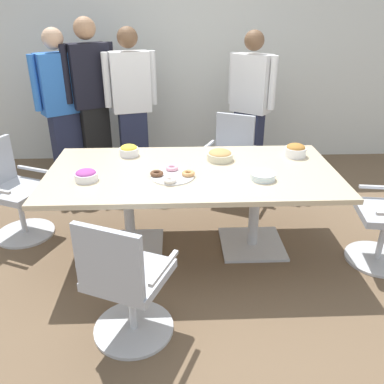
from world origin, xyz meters
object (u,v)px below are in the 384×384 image
at_px(person_standing_2, 132,104).
at_px(donut_platter, 172,175).
at_px(conference_table, 192,184).
at_px(person_standing_3, 250,105).
at_px(office_chair_2, 229,162).
at_px(person_standing_1, 92,99).
at_px(snack_bowl_chips_yellow, 129,150).
at_px(snack_bowl_candy_mix, 86,175).
at_px(snack_bowl_pretzels, 296,150).
at_px(plate_stack, 263,176).
at_px(person_standing_0, 62,106).
at_px(office_chair_0, 126,286).
at_px(office_chair_3, 13,195).
at_px(snack_bowl_cookies, 220,155).

bearing_deg(person_standing_2, donut_platter, 90.68).
relative_size(conference_table, person_standing_3, 1.37).
distance_m(office_chair_2, person_standing_2, 1.35).
height_order(person_standing_1, snack_bowl_chips_yellow, person_standing_1).
height_order(office_chair_2, snack_bowl_candy_mix, office_chair_2).
relative_size(snack_bowl_pretzels, donut_platter, 0.53).
relative_size(snack_bowl_chips_yellow, plate_stack, 0.88).
bearing_deg(person_standing_0, office_chair_2, 130.51).
distance_m(office_chair_0, plate_stack, 1.37).
height_order(snack_bowl_chips_yellow, snack_bowl_pretzels, snack_bowl_pretzels).
distance_m(person_standing_0, person_standing_2, 0.80).
bearing_deg(office_chair_2, donut_platter, 88.27).
bearing_deg(plate_stack, conference_table, 159.30).
distance_m(office_chair_3, person_standing_1, 1.58).
height_order(office_chair_0, snack_bowl_chips_yellow, office_chair_0).
xyz_separation_m(office_chair_2, snack_bowl_pretzels, (0.49, -0.76, 0.40)).
relative_size(office_chair_2, snack_bowl_pretzels, 4.74).
bearing_deg(snack_bowl_candy_mix, snack_bowl_chips_yellow, 62.80).
relative_size(office_chair_3, snack_bowl_cookies, 3.94).
relative_size(person_standing_2, snack_bowl_chips_yellow, 10.28).
bearing_deg(snack_bowl_pretzels, office_chair_0, -135.93).
bearing_deg(person_standing_0, snack_bowl_candy_mix, 74.70).
bearing_deg(office_chair_2, person_standing_2, -0.82).
bearing_deg(plate_stack, snack_bowl_pretzels, 51.94).
bearing_deg(person_standing_1, office_chair_2, 129.88).
height_order(snack_bowl_chips_yellow, plate_stack, snack_bowl_chips_yellow).
relative_size(office_chair_0, person_standing_1, 0.48).
bearing_deg(snack_bowl_cookies, office_chair_0, -118.91).
distance_m(person_standing_2, person_standing_3, 1.40).
bearing_deg(snack_bowl_chips_yellow, conference_table, -34.17).
height_order(office_chair_0, person_standing_2, person_standing_2).
relative_size(person_standing_3, snack_bowl_candy_mix, 9.55).
bearing_deg(office_chair_3, person_standing_2, 166.98).
height_order(person_standing_0, snack_bowl_pretzels, person_standing_0).
xyz_separation_m(snack_bowl_chips_yellow, donut_platter, (0.39, -0.51, -0.03)).
bearing_deg(conference_table, person_standing_3, 64.87).
bearing_deg(office_chair_2, person_standing_0, 10.85).
relative_size(office_chair_3, plate_stack, 4.60).
bearing_deg(snack_bowl_pretzels, person_standing_2, 140.50).
height_order(office_chair_0, office_chair_2, same).
bearing_deg(office_chair_3, plate_stack, 101.01).
height_order(office_chair_0, donut_platter, office_chair_0).
distance_m(office_chair_2, donut_platter, 1.39).
height_order(person_standing_3, donut_platter, person_standing_3).
height_order(person_standing_1, person_standing_3, person_standing_1).
bearing_deg(office_chair_3, office_chair_0, 65.00).
bearing_deg(plate_stack, snack_bowl_cookies, 123.48).
xyz_separation_m(office_chair_0, plate_stack, (1.01, 0.85, 0.37)).
distance_m(office_chair_3, person_standing_3, 2.78).
bearing_deg(plate_stack, snack_bowl_candy_mix, 178.31).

